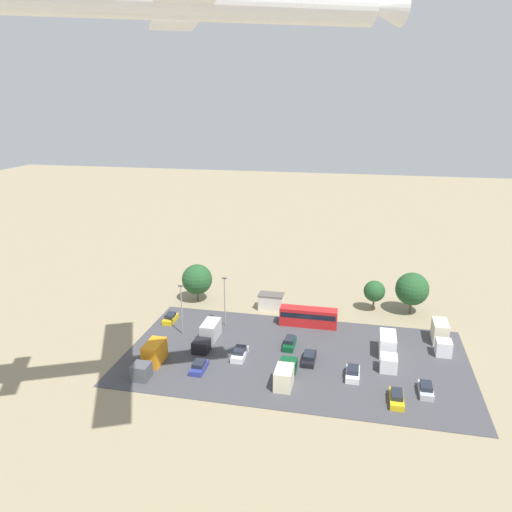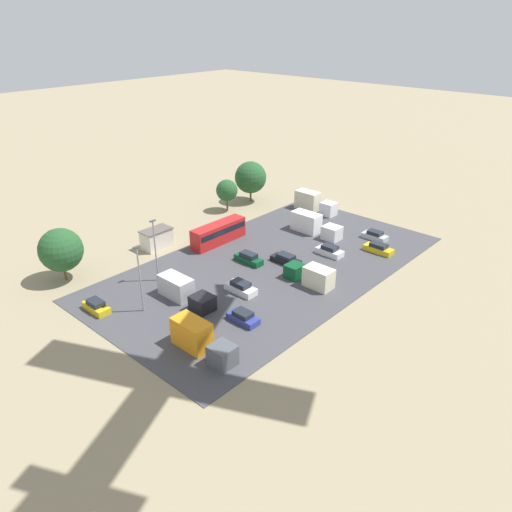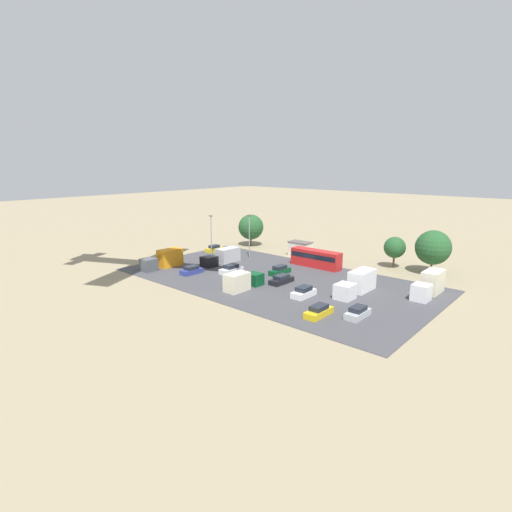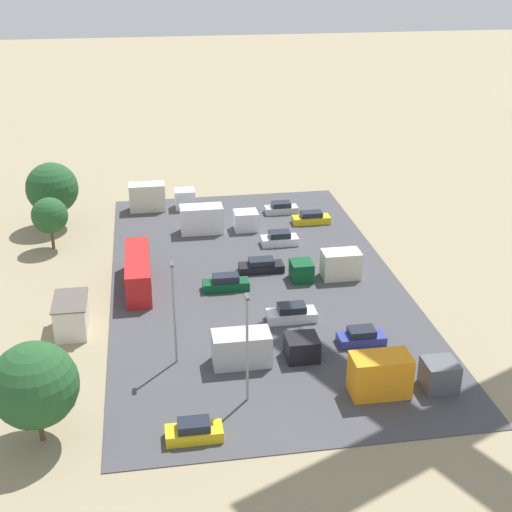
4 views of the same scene
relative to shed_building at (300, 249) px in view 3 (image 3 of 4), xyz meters
name	(u,v)px [view 3 (image 3 of 4)]	position (x,y,z in m)	size (l,w,h in m)	color
ground_plane	(311,267)	(-7.23, 6.41, -1.59)	(400.00, 400.00, 0.00)	gray
parking_lot_surface	(274,279)	(-7.23, 18.00, -1.55)	(53.98, 29.55, 0.08)	#424247
shed_building	(300,249)	(0.00, 0.00, 0.00)	(4.92, 3.02, 3.17)	silver
bus	(316,258)	(-8.00, 6.04, 0.29)	(10.28, 2.52, 3.34)	red
parked_car_0	(319,311)	(-22.43, 27.47, -0.90)	(1.84, 4.68, 1.48)	gold
parked_car_1	(281,280)	(-9.60, 19.00, -0.93)	(1.93, 4.75, 1.41)	black
parked_car_2	(304,292)	(-16.43, 22.30, -0.85)	(1.98, 4.26, 1.58)	silver
parked_car_3	(231,269)	(1.34, 20.02, -0.85)	(1.95, 4.58, 1.59)	silver
parked_car_4	(214,249)	(17.12, 9.67, -0.89)	(1.76, 4.10, 1.50)	gold
parked_car_5	(358,313)	(-26.53, 24.45, -0.91)	(1.85, 4.25, 1.46)	#ADB2B7
parked_car_6	(192,270)	(6.36, 25.24, -0.91)	(1.92, 4.13, 1.45)	navy
parked_car_7	(280,270)	(-5.91, 14.74, -0.84)	(1.71, 4.68, 1.61)	#0C4723
parked_truck_0	(242,281)	(-6.89, 25.80, -0.19)	(2.46, 7.29, 2.89)	#0C4723
parked_truck_1	(223,257)	(7.88, 15.85, -0.21)	(2.55, 8.96, 2.85)	black
parked_truck_2	(357,283)	(-21.62, 15.24, -0.01)	(2.54, 9.34, 3.29)	silver
parked_truck_3	(430,285)	(-30.41, 8.81, 0.10)	(2.41, 8.46, 3.53)	silver
parked_truck_4	(164,260)	(13.87, 25.80, 0.03)	(2.52, 8.53, 3.37)	#4C5156
tree_near_shed	(433,248)	(-26.50, -3.87, 3.35)	(6.28, 6.28, 8.09)	brown
tree_apron_mid	(395,247)	(-19.56, -3.57, 2.44)	(4.10, 4.10, 6.10)	brown
tree_apron_far	(251,227)	(15.43, -1.03, 3.06)	(6.12, 6.12, 7.72)	brown
light_pole_lot_centre	(211,235)	(13.09, 14.11, 3.46)	(0.90, 0.28, 9.07)	gray
light_pole_lot_edge	(249,235)	(6.81, 9.02, 3.50)	(0.90, 0.28, 9.17)	gray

